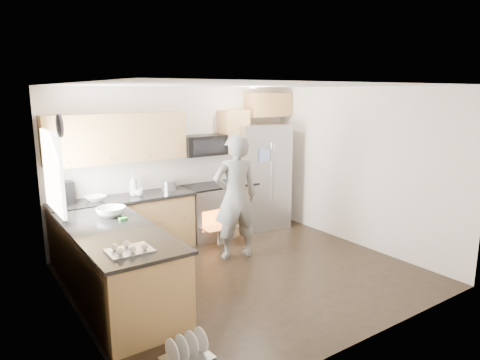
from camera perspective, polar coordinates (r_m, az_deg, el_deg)
ground at (r=6.15m, az=0.94°, el=-12.49°), size 4.50×4.50×0.00m
room_shell at (r=5.66m, az=0.60°, el=3.13°), size 4.54×4.04×2.62m
back_cabinet_run at (r=7.03m, az=-11.27°, el=-1.30°), size 4.45×0.64×2.50m
peninsula at (r=5.45m, az=-16.12°, el=-10.92°), size 0.96×2.36×1.04m
stove_range at (r=7.45m, az=-4.39°, el=-2.64°), size 0.76×0.97×1.79m
refrigerator at (r=8.02m, az=2.68°, el=0.55°), size 1.06×0.89×1.94m
person at (r=6.46m, az=-0.58°, el=-2.29°), size 0.78×0.60×1.91m
dish_rack at (r=4.43m, az=-7.09°, el=-21.88°), size 0.47×0.39×0.27m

